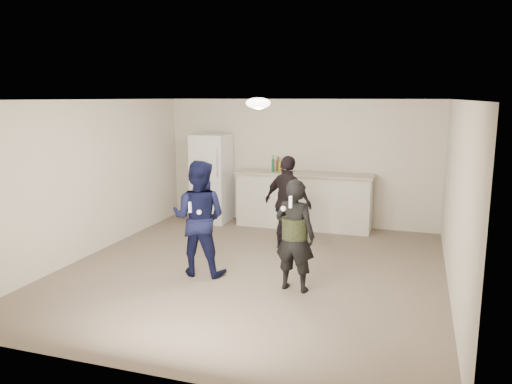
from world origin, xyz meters
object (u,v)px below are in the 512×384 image
(counter, at_px, (303,201))
(man, at_px, (199,218))
(fridge, at_px, (212,178))
(shaker, at_px, (285,167))
(spectator, at_px, (288,203))
(woman, at_px, (295,235))

(counter, distance_m, man, 3.16)
(fridge, height_order, man, fridge)
(counter, relative_size, shaker, 15.29)
(counter, relative_size, spectator, 1.64)
(counter, distance_m, fridge, 1.95)
(fridge, relative_size, shaker, 10.59)
(shaker, distance_m, woman, 3.49)
(fridge, relative_size, woman, 1.20)
(man, bearing_deg, counter, -108.80)
(counter, relative_size, fridge, 1.44)
(woman, bearing_deg, counter, -70.67)
(fridge, height_order, spectator, fridge)
(counter, distance_m, spectator, 1.49)
(fridge, height_order, woman, fridge)
(shaker, bearing_deg, woman, -73.03)
(counter, height_order, shaker, shaker)
(counter, height_order, spectator, spectator)
(woman, distance_m, spectator, 1.83)
(shaker, relative_size, spectator, 0.11)
(counter, height_order, man, man)
(man, xyz_separation_m, spectator, (0.91, 1.56, -0.04))
(spectator, bearing_deg, fridge, -12.49)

